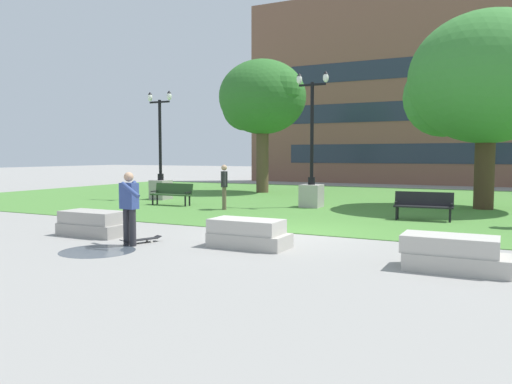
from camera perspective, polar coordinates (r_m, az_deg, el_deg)
ground_plane at (r=13.41m, az=4.06°, el=-4.77°), size 140.00×140.00×0.00m
grass_lawn at (r=22.91m, az=13.66°, el=-1.10°), size 40.00×20.00×0.02m
concrete_block_center at (r=13.74m, az=-18.13°, el=-3.46°), size 1.80×0.90×0.64m
concrete_block_left at (r=11.41m, az=-0.91°, el=-4.80°), size 1.81×0.90×0.64m
concrete_block_right at (r=9.81m, az=21.61°, el=-6.60°), size 1.85×0.90×0.64m
person_skateboarder at (r=11.87m, az=-14.29°, el=-1.32°), size 1.05×0.65×1.71m
skateboard at (r=12.25m, az=-13.01°, el=-5.33°), size 0.57×1.02×0.14m
puddle at (r=11.53m, az=-17.66°, el=-6.44°), size 1.63×1.63×0.01m
park_bench_near_left at (r=20.99m, az=-9.55°, el=-0.08°), size 1.82×0.60×0.90m
park_bench_near_right at (r=16.77m, az=18.60°, el=-1.32°), size 1.83×0.66×0.90m
lamp_post_center at (r=19.99m, az=6.37°, el=1.34°), size 1.32×0.80×5.34m
lamp_post_left at (r=23.83m, az=-10.85°, el=1.63°), size 1.32×0.80×5.03m
tree_near_right at (r=21.30m, az=24.74°, el=11.56°), size 6.15×5.86×7.50m
tree_far_right at (r=27.93m, az=0.65°, el=10.61°), size 5.03×4.79×7.30m
person_bystander_near_lawn at (r=19.06m, az=-3.66°, el=0.88°), size 0.43×0.57×1.71m
building_facade_distant at (r=37.34m, az=19.73°, el=11.48°), size 27.93×1.03×13.94m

